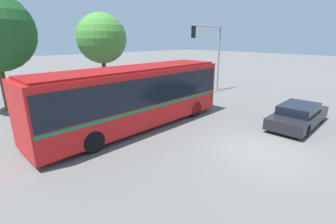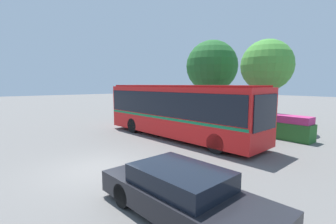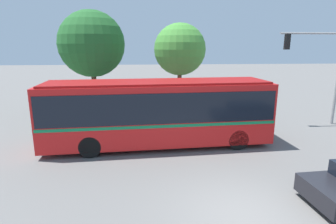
# 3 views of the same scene
# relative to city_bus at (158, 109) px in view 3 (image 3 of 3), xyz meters

# --- Properties ---
(ground_plane) EXTENTS (140.00, 140.00, 0.00)m
(ground_plane) POSITION_rel_city_bus_xyz_m (2.25, -6.23, -1.87)
(ground_plane) COLOR slate
(city_bus) EXTENTS (11.30, 3.29, 3.28)m
(city_bus) POSITION_rel_city_bus_xyz_m (0.00, 0.00, 0.00)
(city_bus) COLOR red
(city_bus) RESTS_ON ground
(traffic_light_pole) EXTENTS (4.10, 0.24, 6.02)m
(traffic_light_pole) POSITION_rel_city_bus_xyz_m (10.40, 3.07, 2.06)
(traffic_light_pole) COLOR gray
(traffic_light_pole) RESTS_ON ground
(flowering_hedge) EXTENTS (10.44, 1.07, 1.47)m
(flowering_hedge) POSITION_rel_city_bus_xyz_m (0.80, 4.83, -1.15)
(flowering_hedge) COLOR #286028
(flowering_hedge) RESTS_ON ground
(street_tree_left) EXTENTS (5.01, 5.01, 7.61)m
(street_tree_left) POSITION_rel_city_bus_xyz_m (-4.65, 8.57, 3.22)
(street_tree_left) COLOR brown
(street_tree_left) RESTS_ON ground
(street_tree_centre) EXTENTS (3.74, 3.74, 6.58)m
(street_tree_centre) POSITION_rel_city_bus_xyz_m (1.91, 6.97, 2.82)
(street_tree_centre) COLOR brown
(street_tree_centre) RESTS_ON ground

